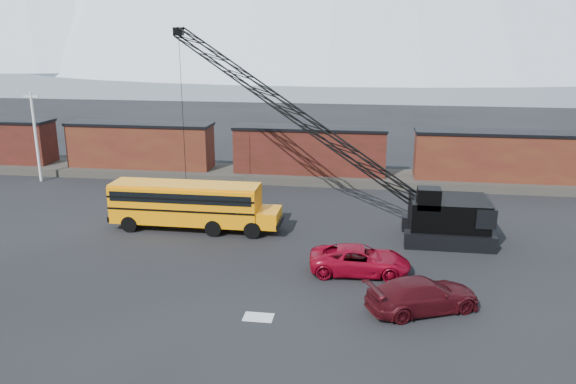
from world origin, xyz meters
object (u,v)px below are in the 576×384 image
(red_pickup, at_px, (360,260))
(maroon_suv, at_px, (423,295))
(crawler_crane, at_px, (295,114))
(school_bus, at_px, (191,204))

(red_pickup, relative_size, maroon_suv, 1.00)
(red_pickup, bearing_deg, maroon_suv, -144.74)
(maroon_suv, height_order, crawler_crane, crawler_crane)
(red_pickup, height_order, maroon_suv, maroon_suv)
(school_bus, xyz_separation_m, crawler_crane, (6.64, 3.14, 5.77))
(maroon_suv, bearing_deg, school_bus, 31.87)
(red_pickup, bearing_deg, school_bus, 61.08)
(red_pickup, xyz_separation_m, crawler_crane, (-4.87, 8.78, 6.79))
(maroon_suv, relative_size, crawler_crane, 0.25)
(school_bus, height_order, maroon_suv, school_bus)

